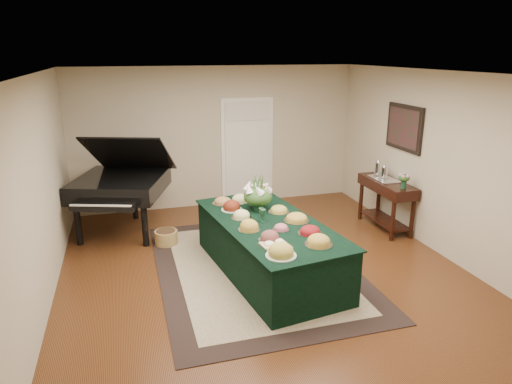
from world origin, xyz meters
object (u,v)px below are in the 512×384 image
object	(u,v)px
floral_centerpiece	(258,193)
mahogany_sideboard	(387,192)
grand_piano	(121,184)
buffet_table	(269,247)

from	to	relation	value
floral_centerpiece	mahogany_sideboard	size ratio (longest dim) A/B	0.35
mahogany_sideboard	floral_centerpiece	bearing A→B (deg)	-168.31
grand_piano	mahogany_sideboard	xyz separation A→B (m)	(4.34, -1.09, -0.19)
mahogany_sideboard	buffet_table	bearing A→B (deg)	-157.14
buffet_table	grand_piano	distance (m)	2.88
grand_piano	floral_centerpiece	bearing A→B (deg)	-40.07
grand_piano	mahogany_sideboard	size ratio (longest dim) A/B	1.58
floral_centerpiece	grand_piano	xyz separation A→B (m)	(-1.90, 1.60, -0.17)
floral_centerpiece	mahogany_sideboard	world-z (taller)	floral_centerpiece
buffet_table	mahogany_sideboard	bearing A→B (deg)	22.86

